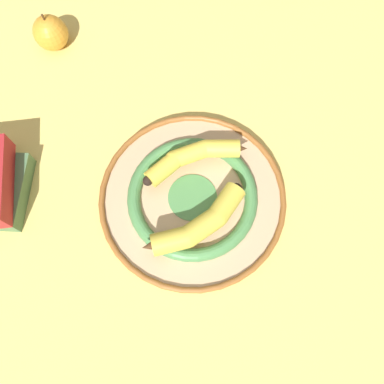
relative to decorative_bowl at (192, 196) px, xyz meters
The scene contains 5 objects.
ground_plane 0.04m from the decorative_bowl, 94.40° to the left, with size 2.80×2.80×0.00m, color #E5CC6B.
decorative_bowl is the anchor object (origin of this frame).
banana_a 0.07m from the decorative_bowl, behind, with size 0.09×0.18×0.04m.
banana_b 0.07m from the decorative_bowl, 17.83° to the right, with size 0.06×0.19×0.03m.
apple 0.43m from the decorative_bowl, 23.61° to the left, with size 0.07×0.07×0.08m.
Camera 1 is at (-0.20, 0.02, 0.62)m, focal length 35.00 mm.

